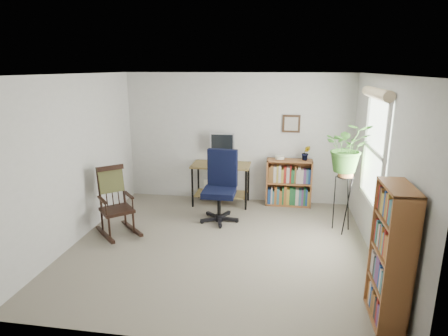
% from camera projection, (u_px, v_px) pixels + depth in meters
% --- Properties ---
extents(floor, '(4.20, 4.00, 0.00)m').
position_uv_depth(floor, '(220.00, 245.00, 5.41)').
color(floor, gray).
rests_on(floor, ground).
extents(ceiling, '(4.20, 4.00, 0.00)m').
position_uv_depth(ceiling, '(219.00, 74.00, 4.78)').
color(ceiling, white).
rests_on(ceiling, ground).
extents(wall_back, '(4.20, 0.00, 2.40)m').
position_uv_depth(wall_back, '(237.00, 138.00, 7.00)').
color(wall_back, '#BABAB5').
rests_on(wall_back, ground).
extents(wall_front, '(4.20, 0.00, 2.40)m').
position_uv_depth(wall_front, '(181.00, 223.00, 3.19)').
color(wall_front, '#BABAB5').
rests_on(wall_front, ground).
extents(wall_left, '(0.00, 4.00, 2.40)m').
position_uv_depth(wall_left, '(76.00, 159.00, 5.40)').
color(wall_left, '#BABAB5').
rests_on(wall_left, ground).
extents(wall_right, '(0.00, 4.00, 2.40)m').
position_uv_depth(wall_right, '(381.00, 171.00, 4.78)').
color(wall_right, '#BABAB5').
rests_on(wall_right, ground).
extents(window, '(0.12, 1.20, 1.50)m').
position_uv_depth(window, '(374.00, 151.00, 5.02)').
color(window, silver).
rests_on(window, wall_right).
extents(desk, '(1.06, 0.58, 0.76)m').
position_uv_depth(desk, '(221.00, 184.00, 6.97)').
color(desk, olive).
rests_on(desk, floor).
extents(monitor, '(0.46, 0.16, 0.56)m').
position_uv_depth(monitor, '(222.00, 148.00, 6.93)').
color(monitor, silver).
rests_on(monitor, desk).
extents(keyboard, '(0.40, 0.15, 0.02)m').
position_uv_depth(keyboard, '(220.00, 165.00, 6.75)').
color(keyboard, black).
rests_on(keyboard, desk).
extents(office_chair, '(0.71, 0.71, 1.20)m').
position_uv_depth(office_chair, '(219.00, 187.00, 6.11)').
color(office_chair, black).
rests_on(office_chair, floor).
extents(rocking_chair, '(1.02, 1.05, 1.06)m').
position_uv_depth(rocking_chair, '(116.00, 201.00, 5.65)').
color(rocking_chair, black).
rests_on(rocking_chair, floor).
extents(low_bookshelf, '(0.82, 0.27, 0.87)m').
position_uv_depth(low_bookshelf, '(289.00, 183.00, 6.88)').
color(low_bookshelf, '#945930').
rests_on(low_bookshelf, floor).
extents(tall_bookshelf, '(0.27, 0.62, 1.43)m').
position_uv_depth(tall_bookshelf, '(391.00, 256.00, 3.64)').
color(tall_bookshelf, '#945930').
rests_on(tall_bookshelf, floor).
extents(plant_stand, '(0.36, 0.36, 1.04)m').
position_uv_depth(plant_stand, '(343.00, 200.00, 5.75)').
color(plant_stand, black).
rests_on(plant_stand, floor).
extents(spider_plant, '(1.69, 1.88, 1.46)m').
position_uv_depth(spider_plant, '(350.00, 123.00, 5.44)').
color(spider_plant, '#336623').
rests_on(spider_plant, plant_stand).
extents(potted_plant_small, '(0.13, 0.24, 0.11)m').
position_uv_depth(potted_plant_small, '(306.00, 157.00, 6.73)').
color(potted_plant_small, '#336623').
rests_on(potted_plant_small, low_bookshelf).
extents(framed_picture, '(0.32, 0.04, 0.32)m').
position_uv_depth(framed_picture, '(291.00, 124.00, 6.75)').
color(framed_picture, black).
rests_on(framed_picture, wall_back).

